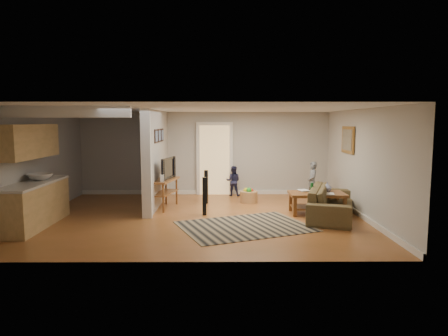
{
  "coord_description": "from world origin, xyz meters",
  "views": [
    {
      "loc": [
        0.5,
        -9.09,
        2.19
      ],
      "look_at": [
        0.57,
        0.42,
        1.1
      ],
      "focal_mm": 32.0,
      "sensor_mm": 36.0,
      "label": 1
    }
  ],
  "objects_px": {
    "sofa": "(331,217)",
    "coffee_table": "(318,197)",
    "toy_basket": "(249,196)",
    "child": "(312,202)",
    "speaker_right": "(206,187)",
    "toddler": "(233,196)",
    "speaker_left": "(204,196)",
    "tv_console": "(165,182)"
  },
  "relations": [
    {
      "from": "sofa",
      "to": "coffee_table",
      "type": "relative_size",
      "value": 1.81
    },
    {
      "from": "toy_basket",
      "to": "child",
      "type": "relative_size",
      "value": 0.43
    },
    {
      "from": "speaker_right",
      "to": "toy_basket",
      "type": "relative_size",
      "value": 1.89
    },
    {
      "from": "toddler",
      "to": "sofa",
      "type": "bearing_deg",
      "value": 139.97
    },
    {
      "from": "toy_basket",
      "to": "child",
      "type": "xyz_separation_m",
      "value": [
        1.75,
        0.04,
        -0.18
      ]
    },
    {
      "from": "coffee_table",
      "to": "child",
      "type": "distance_m",
      "value": 1.44
    },
    {
      "from": "sofa",
      "to": "speaker_right",
      "type": "xyz_separation_m",
      "value": [
        -2.98,
        1.54,
        0.46
      ]
    },
    {
      "from": "speaker_right",
      "to": "speaker_left",
      "type": "bearing_deg",
      "value": -78.0
    },
    {
      "from": "tv_console",
      "to": "child",
      "type": "xyz_separation_m",
      "value": [
        3.94,
        0.73,
        -0.68
      ]
    },
    {
      "from": "sofa",
      "to": "coffee_table",
      "type": "xyz_separation_m",
      "value": [
        -0.26,
        0.32,
        0.4
      ]
    },
    {
      "from": "coffee_table",
      "to": "speaker_left",
      "type": "relative_size",
      "value": 1.45
    },
    {
      "from": "child",
      "to": "tv_console",
      "type": "bearing_deg",
      "value": -81.37
    },
    {
      "from": "sofa",
      "to": "speaker_left",
      "type": "bearing_deg",
      "value": 105.05
    },
    {
      "from": "coffee_table",
      "to": "tv_console",
      "type": "xyz_separation_m",
      "value": [
        -3.76,
        0.64,
        0.28
      ]
    },
    {
      "from": "speaker_left",
      "to": "speaker_right",
      "type": "relative_size",
      "value": 1.0
    },
    {
      "from": "sofa",
      "to": "tv_console",
      "type": "height_order",
      "value": "tv_console"
    },
    {
      "from": "speaker_left",
      "to": "toy_basket",
      "type": "relative_size",
      "value": 1.89
    },
    {
      "from": "toy_basket",
      "to": "speaker_right",
      "type": "bearing_deg",
      "value": -174.73
    },
    {
      "from": "sofa",
      "to": "child",
      "type": "distance_m",
      "value": 1.69
    },
    {
      "from": "sofa",
      "to": "toy_basket",
      "type": "relative_size",
      "value": 4.95
    },
    {
      "from": "sofa",
      "to": "coffee_table",
      "type": "distance_m",
      "value": 0.57
    },
    {
      "from": "toy_basket",
      "to": "toddler",
      "type": "xyz_separation_m",
      "value": [
        -0.4,
        1.03,
        -0.18
      ]
    },
    {
      "from": "coffee_table",
      "to": "toddler",
      "type": "bearing_deg",
      "value": 129.73
    },
    {
      "from": "coffee_table",
      "to": "speaker_left",
      "type": "height_order",
      "value": "speaker_left"
    },
    {
      "from": "coffee_table",
      "to": "speaker_left",
      "type": "distance_m",
      "value": 2.72
    },
    {
      "from": "toy_basket",
      "to": "toddler",
      "type": "bearing_deg",
      "value": 111.11
    },
    {
      "from": "sofa",
      "to": "speaker_right",
      "type": "relative_size",
      "value": 2.61
    },
    {
      "from": "coffee_table",
      "to": "toy_basket",
      "type": "bearing_deg",
      "value": 139.57
    },
    {
      "from": "coffee_table",
      "to": "tv_console",
      "type": "relative_size",
      "value": 1.04
    },
    {
      "from": "sofa",
      "to": "toy_basket",
      "type": "bearing_deg",
      "value": 66.21
    },
    {
      "from": "tv_console",
      "to": "child",
      "type": "distance_m",
      "value": 4.06
    },
    {
      "from": "speaker_right",
      "to": "child",
      "type": "distance_m",
      "value": 2.95
    },
    {
      "from": "sofa",
      "to": "coffee_table",
      "type": "height_order",
      "value": "coffee_table"
    },
    {
      "from": "tv_console",
      "to": "speaker_left",
      "type": "xyz_separation_m",
      "value": [
        1.04,
        -0.78,
        -0.23
      ]
    },
    {
      "from": "coffee_table",
      "to": "tv_console",
      "type": "distance_m",
      "value": 3.82
    },
    {
      "from": "tv_console",
      "to": "speaker_right",
      "type": "relative_size",
      "value": 1.38
    },
    {
      "from": "coffee_table",
      "to": "tv_console",
      "type": "height_order",
      "value": "tv_console"
    },
    {
      "from": "tv_console",
      "to": "child",
      "type": "relative_size",
      "value": 1.12
    },
    {
      "from": "speaker_left",
      "to": "speaker_right",
      "type": "bearing_deg",
      "value": 85.72
    },
    {
      "from": "tv_console",
      "to": "toddler",
      "type": "xyz_separation_m",
      "value": [
        1.8,
        1.72,
        -0.68
      ]
    },
    {
      "from": "speaker_right",
      "to": "child",
      "type": "xyz_separation_m",
      "value": [
        2.91,
        0.14,
        -0.46
      ]
    },
    {
      "from": "coffee_table",
      "to": "toddler",
      "type": "relative_size",
      "value": 1.47
    }
  ]
}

